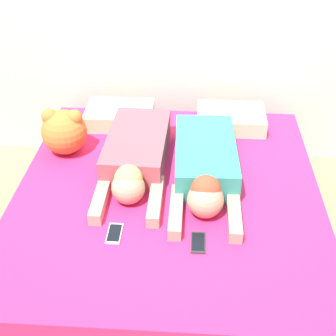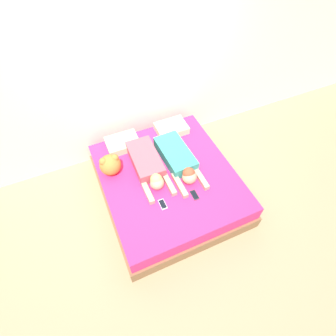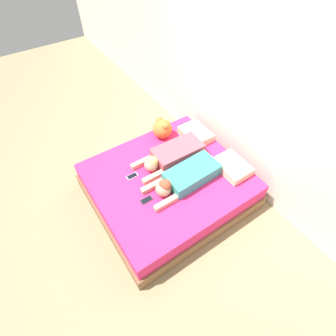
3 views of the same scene
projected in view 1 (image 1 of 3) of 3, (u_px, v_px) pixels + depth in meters
ground_plane at (168, 246)px, 3.03m from camera, size 12.00×12.00×0.00m
bed at (168, 219)px, 2.90m from camera, size 1.85×2.03×0.46m
pillow_head_left at (120, 115)px, 3.40m from camera, size 0.48×0.35×0.12m
pillow_head_right at (231, 119)px, 3.35m from camera, size 0.48×0.35×0.12m
person_left at (135, 156)px, 2.89m from camera, size 0.38×1.02×0.22m
person_right at (205, 166)px, 2.80m from camera, size 0.39×1.05×0.23m
cell_phone_left at (114, 233)px, 2.44m from camera, size 0.07×0.15×0.01m
cell_phone_right at (198, 242)px, 2.39m from camera, size 0.07×0.15×0.01m
plush_toy at (64, 131)px, 3.02m from camera, size 0.29×0.29×0.31m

